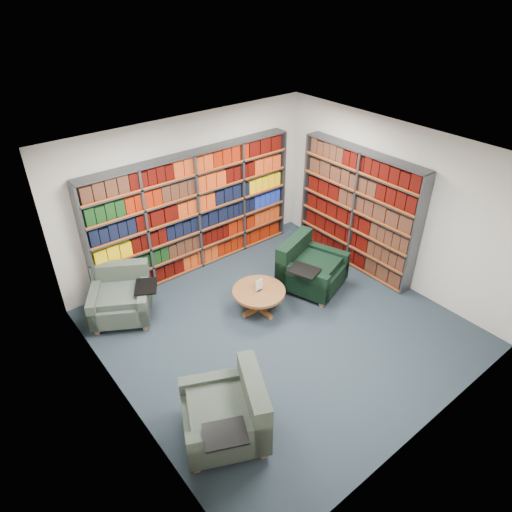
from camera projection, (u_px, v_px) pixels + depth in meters
room_shell at (282, 253)px, 6.45m from camera, size 5.02×5.02×2.82m
bookshelf_back at (195, 213)px, 8.16m from camera, size 4.00×0.28×2.20m
bookshelf_right at (357, 210)px, 8.24m from camera, size 0.28×2.50×2.20m
chair_teal_left at (122, 297)px, 7.35m from camera, size 1.23×1.23×0.82m
chair_green_right at (307, 269)px, 7.97m from camera, size 1.28×1.23×0.88m
chair_teal_front at (231, 414)px, 5.41m from camera, size 1.27×1.28×0.87m
coffee_table at (259, 294)px, 7.41m from camera, size 0.86×0.86×0.61m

